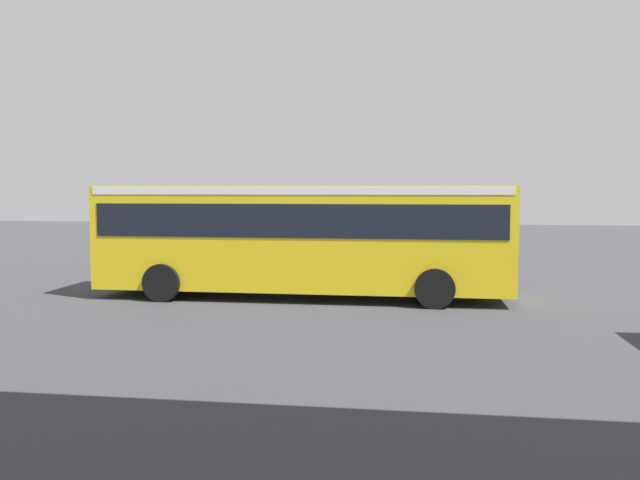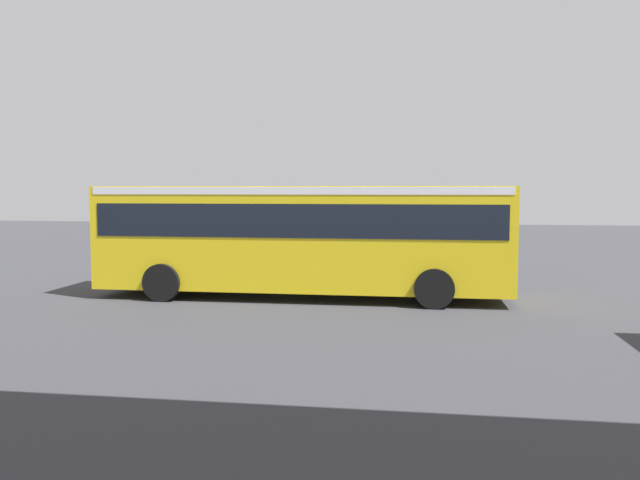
% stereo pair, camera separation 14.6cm
% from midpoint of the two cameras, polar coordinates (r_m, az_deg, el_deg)
% --- Properties ---
extents(ground, '(80.00, 80.00, 0.00)m').
position_cam_midpoint_polar(ground, '(18.57, 2.07, -5.02)').
color(ground, '#38383D').
extents(city_bus, '(11.54, 2.85, 3.15)m').
position_cam_midpoint_polar(city_bus, '(18.32, -1.82, 0.78)').
color(city_bus, yellow).
rests_on(city_bus, ground).
extents(pedestrian, '(0.38, 0.38, 1.79)m').
position_cam_midpoint_polar(pedestrian, '(21.69, -5.90, -1.31)').
color(pedestrian, '#2D2D38').
rests_on(pedestrian, ground).
extents(traffic_sign, '(0.08, 0.60, 2.80)m').
position_cam_midpoint_polar(traffic_sign, '(21.83, -2.84, 1.39)').
color(traffic_sign, slate).
rests_on(traffic_sign, ground).
extents(lane_dash_leftmost, '(2.00, 0.20, 0.01)m').
position_cam_midpoint_polar(lane_dash_leftmost, '(21.85, 13.53, -3.70)').
color(lane_dash_leftmost, silver).
rests_on(lane_dash_leftmost, ground).
extents(lane_dash_left, '(2.00, 0.20, 0.01)m').
position_cam_midpoint_polar(lane_dash_left, '(21.84, 3.01, -3.58)').
color(lane_dash_left, silver).
rests_on(lane_dash_left, ground).
extents(lane_dash_centre, '(2.00, 0.20, 0.01)m').
position_cam_midpoint_polar(lane_dash_centre, '(22.56, -7.18, -3.36)').
color(lane_dash_centre, silver).
rests_on(lane_dash_centre, ground).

